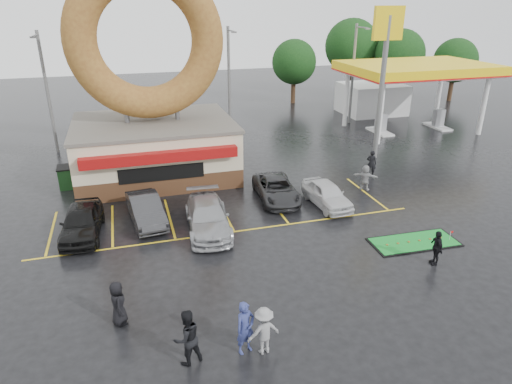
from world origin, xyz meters
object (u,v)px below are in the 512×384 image
object	(u,v)px
car_silver	(208,217)
car_grey	(276,189)
car_dgrey	(146,210)
dumpster	(74,177)
car_white	(327,194)
person_cameraman	(436,248)
shell_sign	(385,56)
car_black	(82,221)
donut_shop	(152,109)
streetlight_mid	(229,80)
person_blue	(245,328)
streetlight_right	(353,72)
streetlight_left	(47,91)
putting_green	(414,242)
gas_station	(396,83)

from	to	relation	value
car_silver	car_grey	size ratio (longest dim) A/B	1.09
car_dgrey	dumpster	xyz separation A→B (m)	(-4.00, 6.40, -0.07)
car_white	person_cameraman	size ratio (longest dim) A/B	2.50
car_dgrey	car_white	size ratio (longest dim) A/B	1.07
person_cameraman	dumpster	size ratio (longest dim) A/B	0.91
car_silver	shell_sign	bearing A→B (deg)	33.96
car_black	donut_shop	bearing A→B (deg)	65.17
streetlight_mid	dumpster	bearing A→B (deg)	-144.55
person_blue	dumpster	distance (m)	18.46
donut_shop	streetlight_right	world-z (taller)	donut_shop
streetlight_mid	person_blue	distance (m)	26.85
shell_sign	person_cameraman	xyz separation A→B (m)	(-5.07, -14.09, -6.56)
car_black	streetlight_left	bearing A→B (deg)	104.66
streetlight_mid	person_cameraman	distance (m)	23.68
streetlight_left	streetlight_right	size ratio (longest dim) A/B	1.00
donut_shop	car_white	size ratio (longest dim) A/B	3.31
car_white	dumpster	bearing A→B (deg)	149.35
car_white	person_cameraman	xyz separation A→B (m)	(2.03, -7.17, 0.12)
donut_shop	car_dgrey	xyz separation A→B (m)	(-1.21, -7.15, -3.74)
dumpster	putting_green	world-z (taller)	dumpster
car_dgrey	shell_sign	bearing A→B (deg)	12.82
car_black	car_grey	xyz separation A→B (m)	(10.77, 1.48, -0.12)
streetlight_right	car_dgrey	xyz separation A→B (m)	(-20.21, -16.09, -4.06)
streetlight_mid	person_cameraman	size ratio (longest dim) A/B	5.52
car_grey	streetlight_mid	bearing A→B (deg)	92.62
car_white	donut_shop	bearing A→B (deg)	134.64
shell_sign	car_grey	distance (m)	12.88
streetlight_mid	car_white	bearing A→B (deg)	-83.15
streetlight_mid	car_silver	bearing A→B (deg)	-107.19
shell_sign	putting_green	world-z (taller)	shell_sign
person_blue	putting_green	distance (m)	11.05
dumpster	gas_station	bearing A→B (deg)	15.53
donut_shop	putting_green	bearing A→B (deg)	-49.62
donut_shop	car_white	xyz separation A→B (m)	(8.90, -7.89, -3.77)
putting_green	streetlight_right	bearing A→B (deg)	70.56
car_silver	car_black	bearing A→B (deg)	173.48
car_black	person_blue	size ratio (longest dim) A/B	2.36
car_black	dumpster	world-z (taller)	car_black
donut_shop	shell_sign	size ratio (longest dim) A/B	1.27
donut_shop	car_black	bearing A→B (deg)	-119.43
shell_sign	car_dgrey	bearing A→B (deg)	-160.26
shell_sign	person_blue	size ratio (longest dim) A/B	5.46
person_blue	person_cameraman	distance (m)	10.07
person_blue	person_cameraman	bearing A→B (deg)	-4.34
shell_sign	car_dgrey	size ratio (longest dim) A/B	2.42
car_grey	person_cameraman	world-z (taller)	person_cameraman
car_black	gas_station	bearing A→B (deg)	34.49
car_black	person_blue	xyz separation A→B (m)	(5.70, -10.24, 0.19)
streetlight_right	car_white	world-z (taller)	streetlight_right
car_dgrey	car_white	bearing A→B (deg)	-11.12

